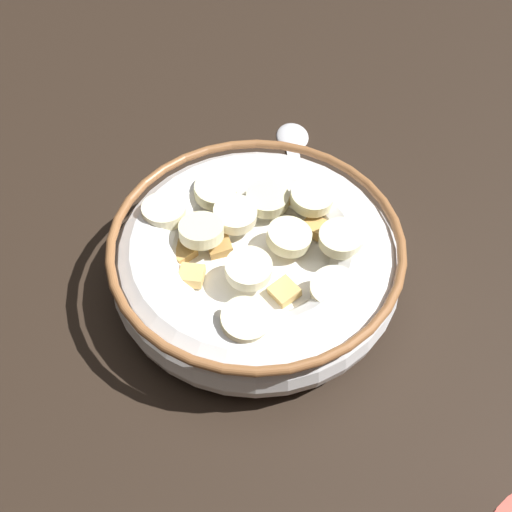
{
  "coord_description": "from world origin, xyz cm",
  "views": [
    {
      "loc": [
        24.56,
        4.94,
        34.71
      ],
      "look_at": [
        0.0,
        0.0,
        3.0
      ],
      "focal_mm": 44.3,
      "sensor_mm": 36.0,
      "label": 1
    }
  ],
  "objects": [
    {
      "name": "ground_plane",
      "position": [
        0.0,
        0.0,
        -1.0
      ],
      "size": [
        128.83,
        128.83,
        2.0
      ],
      "primitive_type": "cube",
      "color": "black"
    },
    {
      "name": "spoon",
      "position": [
        -12.81,
        0.5,
        0.32
      ],
      "size": [
        14.11,
        5.72,
        0.8
      ],
      "color": "silver",
      "rests_on": "ground_plane"
    },
    {
      "name": "cereal_bowl",
      "position": [
        -0.03,
        0.01,
        2.63
      ],
      "size": [
        18.68,
        18.68,
        5.37
      ],
      "color": "white",
      "rests_on": "ground_plane"
    }
  ]
}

